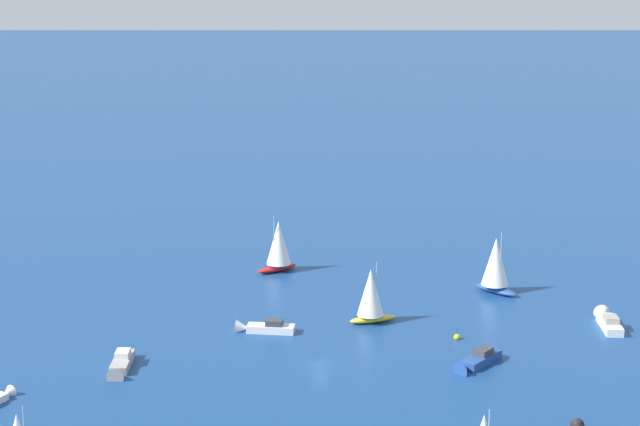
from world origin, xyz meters
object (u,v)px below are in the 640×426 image
at_px(sailboat_far_stbd, 496,265).
at_px(motorboat_mid_cluster, 121,365).
at_px(motorboat_far_port, 476,361).
at_px(motorboat_outer_ring_a, 608,321).
at_px(motorboat_offshore, 263,328).
at_px(sailboat_outer_ring_b, 371,295).
at_px(sailboat_ahead, 278,246).
at_px(marker_buoy, 457,337).

distance_m(sailboat_far_stbd, motorboat_mid_cluster, 75.87).
height_order(motorboat_far_port, motorboat_outer_ring_a, motorboat_outer_ring_a).
bearing_deg(sailboat_far_stbd, motorboat_offshore, 67.48).
height_order(motorboat_offshore, sailboat_outer_ring_b, sailboat_outer_ring_b).
bearing_deg(motorboat_offshore, sailboat_outer_ring_b, -124.75).
xyz_separation_m(sailboat_far_stbd, sailboat_ahead, (41.55, 16.25, -0.15)).
xyz_separation_m(sailboat_ahead, sailboat_outer_ring_b, (-33.94, 12.87, -0.38)).
bearing_deg(motorboat_outer_ring_a, motorboat_mid_cluster, 54.51).
distance_m(motorboat_far_port, marker_buoy, 12.19).
bearing_deg(motorboat_far_port, sailboat_ahead, -17.28).
bearing_deg(motorboat_offshore, marker_buoy, -145.74).
distance_m(sailboat_ahead, motorboat_mid_cluster, 58.66).
relative_size(sailboat_far_stbd, sailboat_ahead, 1.03).
relative_size(sailboat_far_stbd, marker_buoy, 5.81).
bearing_deg(motorboat_outer_ring_a, sailboat_outer_ring_b, 38.01).
distance_m(motorboat_mid_cluster, marker_buoy, 55.85).
height_order(motorboat_far_port, sailboat_outer_ring_b, sailboat_outer_ring_b).
distance_m(sailboat_ahead, motorboat_outer_ring_a, 67.93).
relative_size(motorboat_outer_ring_a, marker_buoy, 5.03).
bearing_deg(sailboat_outer_ring_b, sailboat_ahead, -20.76).
bearing_deg(motorboat_outer_ring_a, sailboat_far_stbd, -8.18).
bearing_deg(motorboat_offshore, sailboat_far_stbd, -112.52).
xyz_separation_m(motorboat_far_port, marker_buoy, (8.95, -8.26, -0.43)).
xyz_separation_m(motorboat_offshore, motorboat_mid_cluster, (4.99, 26.85, 0.03)).
bearing_deg(sailboat_ahead, motorboat_mid_cluster, 107.80).
relative_size(sailboat_far_stbd, motorboat_offshore, 1.24).
relative_size(motorboat_far_port, motorboat_offshore, 1.07).
height_order(motorboat_outer_ring_a, sailboat_outer_ring_b, sailboat_outer_ring_b).
relative_size(motorboat_far_port, sailboat_far_stbd, 0.86).
height_order(motorboat_far_port, marker_buoy, motorboat_far_port).
bearing_deg(marker_buoy, motorboat_far_port, 137.31).
relative_size(sailboat_ahead, motorboat_mid_cluster, 1.23).
distance_m(motorboat_offshore, sailboat_ahead, 37.08).
height_order(motorboat_far_port, motorboat_offshore, motorboat_far_port).
relative_size(motorboat_far_port, sailboat_outer_ring_b, 0.95).
xyz_separation_m(motorboat_far_port, sailboat_outer_ring_b, (25.27, -5.56, 4.22)).
height_order(sailboat_far_stbd, motorboat_mid_cluster, sailboat_far_stbd).
relative_size(sailboat_far_stbd, sailboat_outer_ring_b, 1.11).
distance_m(motorboat_far_port, motorboat_offshore, 37.80).
distance_m(motorboat_offshore, motorboat_mid_cluster, 27.31).
height_order(sailboat_far_stbd, marker_buoy, sailboat_far_stbd).
relative_size(motorboat_offshore, sailboat_outer_ring_b, 0.89).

